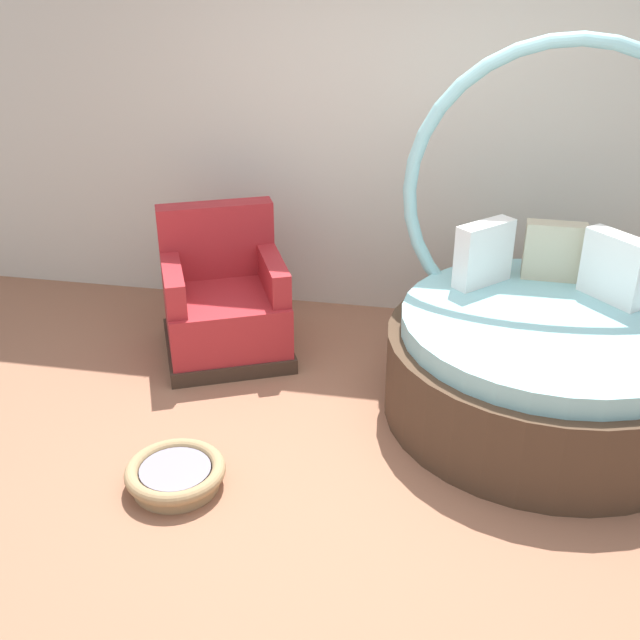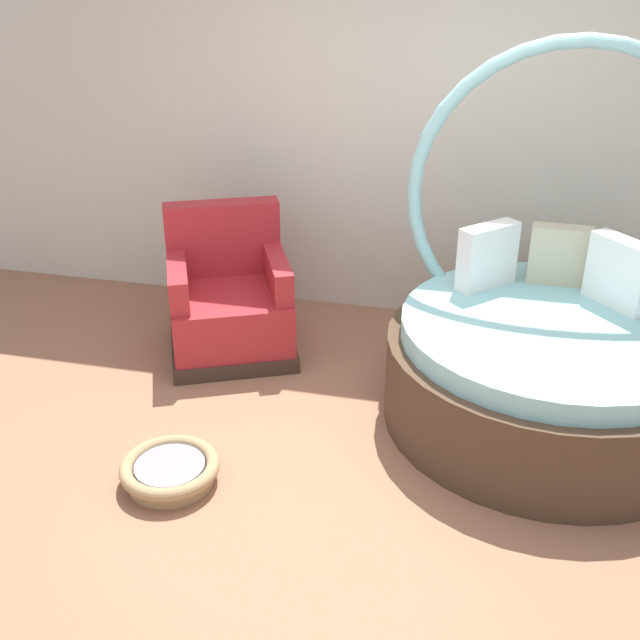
{
  "view_description": "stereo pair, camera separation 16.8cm",
  "coord_description": "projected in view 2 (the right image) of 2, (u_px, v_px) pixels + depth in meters",
  "views": [
    {
      "loc": [
        0.47,
        -3.18,
        2.52
      ],
      "look_at": [
        -0.26,
        0.65,
        0.55
      ],
      "focal_mm": 43.01,
      "sensor_mm": 36.0,
      "label": 1
    },
    {
      "loc": [
        0.63,
        -3.14,
        2.52
      ],
      "look_at": [
        -0.26,
        0.65,
        0.55
      ],
      "focal_mm": 43.01,
      "sensor_mm": 36.0,
      "label": 2
    }
  ],
  "objects": [
    {
      "name": "pet_basket",
      "position": [
        170.0,
        470.0,
        3.9
      ],
      "size": [
        0.51,
        0.51,
        0.13
      ],
      "color": "#9E7F56",
      "rests_on": "ground_plane"
    },
    {
      "name": "back_wall",
      "position": [
        406.0,
        124.0,
        5.18
      ],
      "size": [
        8.0,
        0.12,
        2.73
      ],
      "primitive_type": "cube",
      "color": "beige",
      "rests_on": "ground_plane"
    },
    {
      "name": "ground_plane",
      "position": [
        340.0,
        475.0,
        4.0
      ],
      "size": [
        8.0,
        8.0,
        0.02
      ],
      "primitive_type": "cube",
      "color": "#936047"
    },
    {
      "name": "red_armchair",
      "position": [
        229.0,
        302.0,
        5.08
      ],
      "size": [
        1.06,
        1.06,
        0.94
      ],
      "color": "#38281E",
      "rests_on": "ground_plane"
    },
    {
      "name": "round_daybed",
      "position": [
        551.0,
        350.0,
        4.33
      ],
      "size": [
        1.83,
        1.83,
        2.06
      ],
      "color": "#473323",
      "rests_on": "ground_plane"
    }
  ]
}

